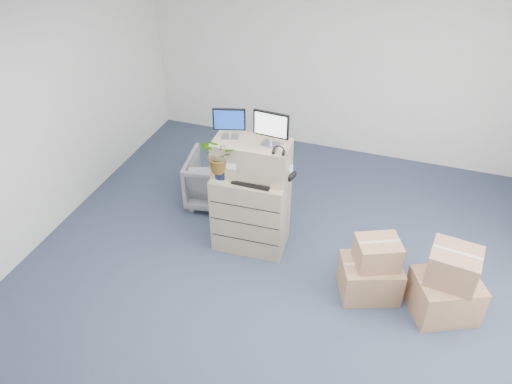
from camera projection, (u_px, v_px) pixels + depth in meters
ground at (272, 309)px, 5.24m from camera, size 7.00×7.00×0.00m
wall_back at (347, 63)px, 7.12m from camera, size 6.00×0.02×2.80m
filing_cabinet_lower at (251, 211)px, 5.81m from camera, size 0.86×0.55×0.98m
filing_cabinet_upper at (252, 159)px, 5.44m from camera, size 0.86×0.46×0.42m
monitor_left at (229, 122)px, 5.28m from camera, size 0.34×0.18×0.34m
monitor_right at (271, 127)px, 5.14m from camera, size 0.39×0.16×0.38m
headphones at (279, 151)px, 5.10m from camera, size 0.13×0.02×0.13m
keyboard at (252, 183)px, 5.41m from camera, size 0.43×0.18×0.02m
mouse at (274, 186)px, 5.36m from camera, size 0.09×0.06×0.03m
water_bottle at (258, 165)px, 5.49m from camera, size 0.07×0.07×0.25m
phone_dock at (252, 170)px, 5.56m from camera, size 0.05×0.05×0.12m
external_drive at (286, 174)px, 5.51m from camera, size 0.21×0.18×0.06m
tissue_box at (281, 167)px, 5.50m from camera, size 0.26×0.18×0.09m
potted_plant at (221, 159)px, 5.37m from camera, size 0.46×0.50×0.42m
office_chair at (217, 177)px, 6.58m from camera, size 0.84×0.80×0.76m
cardboard_boxes at (414, 280)px, 5.13m from camera, size 1.52×0.73×0.82m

